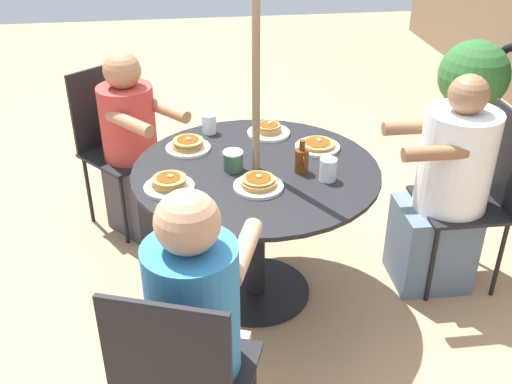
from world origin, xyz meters
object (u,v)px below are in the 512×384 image
(pancake_plate_a, at_px, (188,145))
(drinking_glass_a, at_px, (328,169))
(diner_north, at_px, (198,342))
(pancake_plate_c, at_px, (269,131))
(pancake_plate_d, at_px, (258,184))
(pancake_plate_e, at_px, (169,184))
(patio_chair_south, at_px, (115,138))
(syrup_bottle, at_px, (302,160))
(potted_shrub, at_px, (473,81))
(diner_east, at_px, (445,195))
(patio_chair_east, at_px, (479,190))
(pancake_plate_b, at_px, (318,146))
(patio_table, at_px, (256,196))
(drinking_glass_b, at_px, (209,124))
(coffee_cup, at_px, (233,161))
(diner_south, at_px, (134,151))
(patio_chair_north, at_px, (182,380))

(pancake_plate_a, bearing_deg, drinking_glass_a, 57.19)
(diner_north, distance_m, pancake_plate_c, 1.38)
(pancake_plate_d, relative_size, pancake_plate_e, 1.00)
(patio_chair_south, relative_size, syrup_bottle, 5.99)
(patio_chair_south, height_order, syrup_bottle, patio_chair_south)
(diner_north, height_order, potted_shrub, diner_north)
(pancake_plate_e, bearing_deg, diner_east, 95.44)
(patio_chair_south, distance_m, pancake_plate_d, 1.31)
(patio_chair_east, relative_size, pancake_plate_d, 4.26)
(pancake_plate_a, bearing_deg, pancake_plate_d, 34.18)
(pancake_plate_b, xyz_separation_m, pancake_plate_e, (0.31, -0.74, 0.01))
(patio_table, distance_m, drinking_glass_b, 0.52)
(patio_chair_east, relative_size, coffee_cup, 10.03)
(pancake_plate_d, height_order, syrup_bottle, syrup_bottle)
(diner_east, xyz_separation_m, drinking_glass_b, (-0.45, -1.16, 0.27))
(diner_north, relative_size, syrup_bottle, 7.31)
(pancake_plate_c, bearing_deg, patio_chair_south, -120.39)
(drinking_glass_a, bearing_deg, pancake_plate_a, -122.81)
(pancake_plate_b, bearing_deg, patio_table, -63.01)
(patio_chair_south, bearing_deg, diner_north, 62.78)
(pancake_plate_e, height_order, drinking_glass_a, drinking_glass_a)
(diner_south, height_order, drinking_glass_b, diner_south)
(patio_chair_south, relative_size, pancake_plate_d, 4.26)
(syrup_bottle, bearing_deg, patio_chair_north, -30.37)
(drinking_glass_a, bearing_deg, pancake_plate_d, -83.50)
(pancake_plate_b, bearing_deg, potted_shrub, 135.37)
(patio_chair_south, height_order, diner_south, diner_south)
(pancake_plate_e, relative_size, drinking_glass_b, 2.20)
(pancake_plate_e, bearing_deg, patio_chair_south, -162.13)
(patio_table, bearing_deg, patio_chair_south, -139.93)
(pancake_plate_c, xyz_separation_m, drinking_glass_b, (-0.06, -0.31, 0.03))
(patio_chair_east, height_order, pancake_plate_a, patio_chair_east)
(diner_north, distance_m, patio_chair_south, 1.83)
(pancake_plate_d, bearing_deg, diner_north, -23.63)
(pancake_plate_b, relative_size, syrup_bottle, 1.40)
(pancake_plate_c, bearing_deg, pancake_plate_e, -45.50)
(diner_north, relative_size, pancake_plate_c, 5.20)
(pancake_plate_a, xyz_separation_m, drinking_glass_b, (-0.19, 0.12, 0.03))
(diner_south, height_order, pancake_plate_d, diner_south)
(pancake_plate_d, bearing_deg, pancake_plate_a, -145.82)
(pancake_plate_d, bearing_deg, patio_chair_north, -22.94)
(diner_south, xyz_separation_m, syrup_bottle, (0.80, 0.83, 0.29))
(patio_chair_east, bearing_deg, pancake_plate_a, 80.63)
(patio_chair_east, relative_size, syrup_bottle, 5.99)
(diner_north, relative_size, pancake_plate_a, 5.20)
(syrup_bottle, distance_m, drinking_glass_a, 0.14)
(potted_shrub, bearing_deg, pancake_plate_d, -44.54)
(patio_chair_north, relative_size, coffee_cup, 10.03)
(diner_south, bearing_deg, potted_shrub, 163.30)
(patio_table, height_order, pancake_plate_a, pancake_plate_a)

